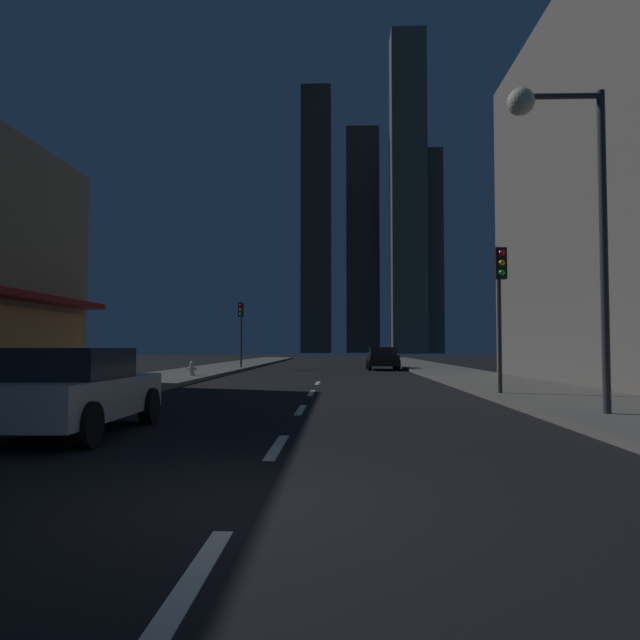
{
  "coord_description": "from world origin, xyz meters",
  "views": [
    {
      "loc": [
        0.93,
        -5.74,
        1.47
      ],
      "look_at": [
        0.0,
        21.59,
        2.68
      ],
      "focal_mm": 34.14,
      "sensor_mm": 36.0,
      "label": 1
    }
  ],
  "objects": [
    {
      "name": "ground_plane",
      "position": [
        0.0,
        32.0,
        -0.05
      ],
      "size": [
        78.0,
        136.0,
        0.1
      ],
      "primitive_type": "cube",
      "color": "black"
    },
    {
      "name": "sidewalk_right",
      "position": [
        7.0,
        32.0,
        0.07
      ],
      "size": [
        4.0,
        76.0,
        0.15
      ],
      "primitive_type": "cube",
      "color": "#605E59",
      "rests_on": "ground"
    },
    {
      "name": "sidewalk_left",
      "position": [
        -7.0,
        32.0,
        0.07
      ],
      "size": [
        4.0,
        76.0,
        0.15
      ],
      "primitive_type": "cube",
      "color": "#605E59",
      "rests_on": "ground"
    },
    {
      "name": "lane_marking_center",
      "position": [
        0.0,
        8.4,
        0.01
      ],
      "size": [
        0.16,
        23.0,
        0.01
      ],
      "color": "silver",
      "rests_on": "ground"
    },
    {
      "name": "skyscraper_distant_tall",
      "position": [
        -4.98,
        141.25,
        32.28
      ],
      "size": [
        7.17,
        8.41,
        64.56
      ],
      "primitive_type": "cube",
      "color": "#373429",
      "rests_on": "ground"
    },
    {
      "name": "skyscraper_distant_mid",
      "position": [
        6.39,
        144.66,
        27.94
      ],
      "size": [
        8.12,
        6.11,
        55.88
      ],
      "primitive_type": "cube",
      "color": "#39362B",
      "rests_on": "ground"
    },
    {
      "name": "skyscraper_distant_short",
      "position": [
        15.88,
        127.36,
        35.6
      ],
      "size": [
        7.64,
        7.0,
        71.19
      ],
      "primitive_type": "cube",
      "color": "#605B48",
      "rests_on": "ground"
    },
    {
      "name": "skyscraper_distant_slender",
      "position": [
        19.85,
        129.22,
        22.65
      ],
      "size": [
        7.25,
        5.43,
        45.3
      ],
      "primitive_type": "cube",
      "color": "#4D4939",
      "rests_on": "ground"
    },
    {
      "name": "car_parked_near",
      "position": [
        -3.6,
        4.33,
        0.74
      ],
      "size": [
        1.98,
        4.24,
        1.45
      ],
      "color": "silver",
      "rests_on": "ground"
    },
    {
      "name": "car_parked_far",
      "position": [
        3.6,
        33.09,
        0.74
      ],
      "size": [
        1.98,
        4.24,
        1.45
      ],
      "color": "black",
      "rests_on": "ground"
    },
    {
      "name": "fire_hydrant_far_left",
      "position": [
        -5.9,
        22.0,
        0.45
      ],
      "size": [
        0.42,
        0.3,
        0.65
      ],
      "color": "#B2B2B2",
      "rests_on": "sidewalk_left"
    },
    {
      "name": "traffic_light_near_right",
      "position": [
        5.5,
        11.76,
        3.19
      ],
      "size": [
        0.32,
        0.48,
        4.2
      ],
      "color": "#2D2D2D",
      "rests_on": "sidewalk_right"
    },
    {
      "name": "traffic_light_far_left",
      "position": [
        -5.5,
        33.19,
        3.19
      ],
      "size": [
        0.32,
        0.48,
        4.2
      ],
      "color": "#2D2D2D",
      "rests_on": "sidewalk_left"
    },
    {
      "name": "street_lamp_right",
      "position": [
        5.38,
        6.53,
        5.07
      ],
      "size": [
        1.96,
        0.56,
        6.58
      ],
      "color": "#38383D",
      "rests_on": "sidewalk_right"
    }
  ]
}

